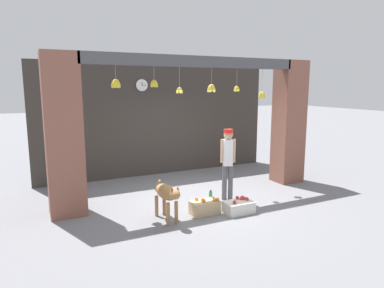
{
  "coord_description": "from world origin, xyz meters",
  "views": [
    {
      "loc": [
        -3.47,
        -6.8,
        2.59
      ],
      "look_at": [
        0.0,
        0.38,
        1.23
      ],
      "focal_mm": 32.0,
      "sensor_mm": 36.0,
      "label": 1
    }
  ],
  "objects_px": {
    "fruit_crate_apples": "(239,207)",
    "water_bottle": "(211,197)",
    "dog": "(167,194)",
    "shopkeeper": "(228,159)",
    "fruit_crate_oranges": "(205,207)",
    "wall_clock": "(142,85)"
  },
  "relations": [
    {
      "from": "fruit_crate_apples",
      "to": "water_bottle",
      "type": "relative_size",
      "value": 2.03
    },
    {
      "from": "water_bottle",
      "to": "fruit_crate_apples",
      "type": "bearing_deg",
      "value": -72.85
    },
    {
      "from": "dog",
      "to": "shopkeeper",
      "type": "bearing_deg",
      "value": 104.32
    },
    {
      "from": "fruit_crate_oranges",
      "to": "fruit_crate_apples",
      "type": "height_order",
      "value": "fruit_crate_oranges"
    },
    {
      "from": "shopkeeper",
      "to": "wall_clock",
      "type": "relative_size",
      "value": 4.61
    },
    {
      "from": "wall_clock",
      "to": "fruit_crate_apples",
      "type": "bearing_deg",
      "value": -77.18
    },
    {
      "from": "fruit_crate_apples",
      "to": "wall_clock",
      "type": "relative_size",
      "value": 1.68
    },
    {
      "from": "fruit_crate_oranges",
      "to": "water_bottle",
      "type": "relative_size",
      "value": 1.97
    },
    {
      "from": "water_bottle",
      "to": "wall_clock",
      "type": "distance_m",
      "value": 3.88
    },
    {
      "from": "dog",
      "to": "fruit_crate_oranges",
      "type": "bearing_deg",
      "value": 85.4
    },
    {
      "from": "water_bottle",
      "to": "shopkeeper",
      "type": "bearing_deg",
      "value": 6.23
    },
    {
      "from": "shopkeeper",
      "to": "water_bottle",
      "type": "xyz_separation_m",
      "value": [
        -0.47,
        -0.05,
        -0.83
      ]
    },
    {
      "from": "dog",
      "to": "fruit_crate_oranges",
      "type": "xyz_separation_m",
      "value": [
        0.82,
        -0.01,
        -0.39
      ]
    },
    {
      "from": "shopkeeper",
      "to": "wall_clock",
      "type": "xyz_separation_m",
      "value": [
        -1.07,
        2.88,
        1.65
      ]
    },
    {
      "from": "dog",
      "to": "water_bottle",
      "type": "height_order",
      "value": "dog"
    },
    {
      "from": "fruit_crate_oranges",
      "to": "fruit_crate_apples",
      "type": "xyz_separation_m",
      "value": [
        0.66,
        -0.25,
        -0.02
      ]
    },
    {
      "from": "shopkeeper",
      "to": "dog",
      "type": "bearing_deg",
      "value": 40.32
    },
    {
      "from": "water_bottle",
      "to": "fruit_crate_oranges",
      "type": "bearing_deg",
      "value": -129.21
    },
    {
      "from": "shopkeeper",
      "to": "water_bottle",
      "type": "relative_size",
      "value": 5.56
    },
    {
      "from": "fruit_crate_apples",
      "to": "water_bottle",
      "type": "distance_m",
      "value": 0.8
    },
    {
      "from": "fruit_crate_oranges",
      "to": "fruit_crate_apples",
      "type": "distance_m",
      "value": 0.71
    },
    {
      "from": "water_bottle",
      "to": "wall_clock",
      "type": "relative_size",
      "value": 0.83
    }
  ]
}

